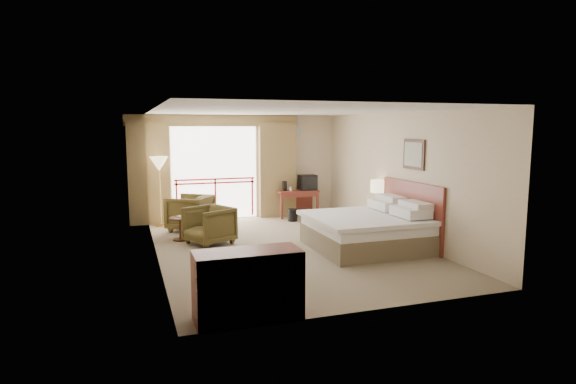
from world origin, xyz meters
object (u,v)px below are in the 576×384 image
object	(u,v)px
table_lamp	(378,187)
tv	(308,182)
desk	(296,196)
armchair_near	(209,244)
armchair_far	(191,230)
bed	(368,230)
side_table	(180,225)
wastebasket	(293,215)
floor_lamp	(159,167)
dresser	(248,286)
nightstand	(378,220)

from	to	relation	value
table_lamp	tv	distance (m)	2.54
desk	armchair_near	xyz separation A→B (m)	(-2.74, -2.33, -0.55)
desk	armchair_far	xyz separation A→B (m)	(-2.94, -0.88, -0.55)
bed	side_table	xyz separation A→B (m)	(-3.44, 1.92, -0.04)
table_lamp	side_table	xyz separation A→B (m)	(-4.34, 0.65, -0.72)
wastebasket	side_table	distance (m)	3.19
tv	floor_lamp	world-z (taller)	floor_lamp
floor_lamp	desk	bearing A→B (deg)	2.95
armchair_near	dresser	xyz separation A→B (m)	(-0.20, -4.08, 0.44)
armchair_far	tv	bearing A→B (deg)	137.78
armchair_far	desk	bearing A→B (deg)	140.14
bed	armchair_near	bearing A→B (deg)	154.31
table_lamp	tv	size ratio (longest dim) A/B	1.32
wastebasket	dresser	size ratio (longest dim) A/B	0.24
nightstand	tv	bearing A→B (deg)	102.68
wastebasket	desk	bearing A→B (deg)	62.09
tv	armchair_near	xyz separation A→B (m)	(-3.04, -2.28, -0.91)
desk	floor_lamp	distance (m)	3.67
nightstand	side_table	distance (m)	4.40
table_lamp	dresser	distance (m)	5.66
wastebasket	dresser	bearing A→B (deg)	-114.28
desk	tv	size ratio (longest dim) A/B	2.41
wastebasket	bed	bearing A→B (deg)	-81.09
floor_lamp	dresser	bearing A→B (deg)	-84.39
bed	wastebasket	distance (m)	3.18
table_lamp	floor_lamp	world-z (taller)	floor_lamp
table_lamp	dresser	xyz separation A→B (m)	(-4.01, -3.94, -0.61)
nightstand	wastebasket	bearing A→B (deg)	121.31
armchair_near	side_table	size ratio (longest dim) A/B	1.75
nightstand	desk	size ratio (longest dim) A/B	0.54
bed	tv	size ratio (longest dim) A/B	4.71
table_lamp	armchair_near	size ratio (longest dim) A/B	0.70
wastebasket	armchair_far	size ratio (longest dim) A/B	0.34
armchair_far	dresser	bearing A→B (deg)	33.52
tv	wastebasket	xyz separation A→B (m)	(-0.62, -0.55, -0.76)
armchair_far	floor_lamp	distance (m)	1.72
bed	table_lamp	size ratio (longest dim) A/B	3.57
side_table	floor_lamp	world-z (taller)	floor_lamp
table_lamp	desk	distance (m)	2.74
tv	floor_lamp	distance (m)	3.89
wastebasket	armchair_near	bearing A→B (deg)	-144.51
tv	armchair_far	distance (m)	3.47
table_lamp	armchair_near	distance (m)	3.96
side_table	nightstand	bearing A→B (deg)	-9.21
table_lamp	floor_lamp	size ratio (longest dim) A/B	0.35
desk	tv	xyz separation A→B (m)	(0.30, -0.05, 0.36)
desk	dresser	bearing A→B (deg)	-111.79
nightstand	side_table	world-z (taller)	nightstand
tv	armchair_near	distance (m)	3.91
bed	tv	bearing A→B (deg)	87.98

